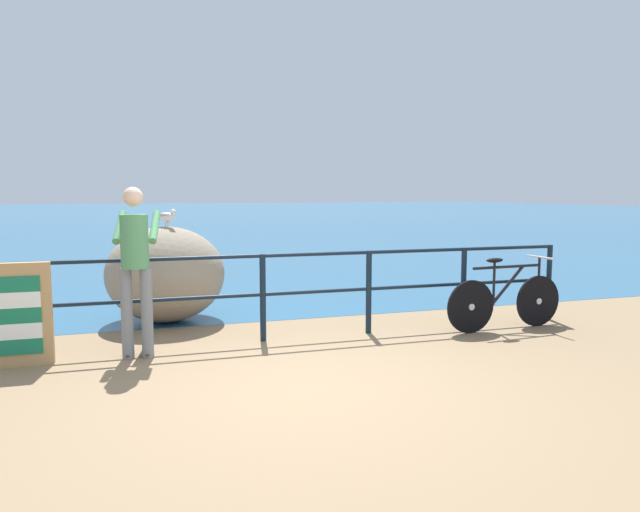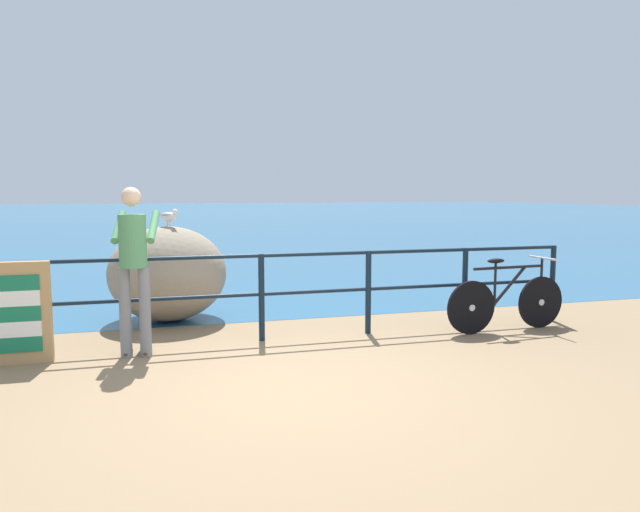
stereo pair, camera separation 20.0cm
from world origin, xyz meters
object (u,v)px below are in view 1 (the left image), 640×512
at_px(bicycle, 506,299).
at_px(seagull, 167,216).
at_px(person_at_railing, 136,264).
at_px(folded_deckchair_stack, 6,316).
at_px(breakwater_boulder_main, 166,274).

bearing_deg(bicycle, seagull, 152.51).
bearing_deg(person_at_railing, seagull, -5.56).
bearing_deg(folded_deckchair_stack, person_at_railing, -1.16).
bearing_deg(breakwater_boulder_main, seagull, -42.55).
distance_m(person_at_railing, folded_deckchair_stack, 1.32).
bearing_deg(person_at_railing, folded_deckchair_stack, 96.63).
distance_m(bicycle, breakwater_boulder_main, 4.44).
bearing_deg(person_at_railing, bicycle, -83.12).
relative_size(person_at_railing, breakwater_boulder_main, 1.14).
height_order(folded_deckchair_stack, breakwater_boulder_main, breakwater_boulder_main).
relative_size(person_at_railing, seagull, 6.06).
bearing_deg(folded_deckchair_stack, breakwater_boulder_main, 46.48).
xyz_separation_m(bicycle, breakwater_boulder_main, (-4.06, 1.78, 0.25)).
xyz_separation_m(breakwater_boulder_main, seagull, (0.03, -0.03, 0.78)).
height_order(bicycle, folded_deckchair_stack, folded_deckchair_stack).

